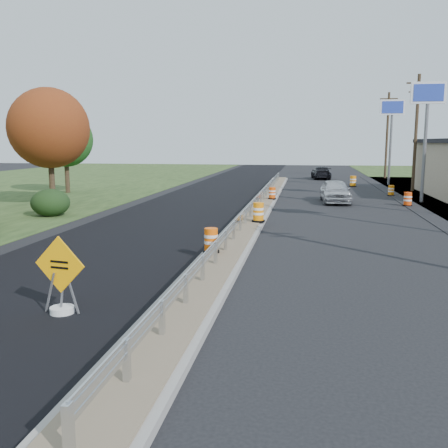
% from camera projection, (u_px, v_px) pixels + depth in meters
% --- Properties ---
extents(ground, '(140.00, 140.00, 0.00)m').
position_uv_depth(ground, '(234.00, 245.00, 19.77)').
color(ground, black).
rests_on(ground, ground).
extents(milled_overlay, '(7.20, 120.00, 0.01)m').
position_uv_depth(milled_overlay, '(185.00, 209.00, 30.21)').
color(milled_overlay, black).
rests_on(milled_overlay, ground).
extents(median, '(1.60, 55.00, 0.23)m').
position_uv_depth(median, '(254.00, 214.00, 27.54)').
color(median, gray).
rests_on(median, ground).
extents(guardrail, '(0.10, 46.15, 0.72)m').
position_uv_depth(guardrail, '(256.00, 201.00, 28.42)').
color(guardrail, silver).
rests_on(guardrail, median).
extents(pylon_sign_mid, '(2.20, 0.30, 7.90)m').
position_uv_depth(pylon_sign_mid, '(428.00, 104.00, 32.62)').
color(pylon_sign_mid, slate).
rests_on(pylon_sign_mid, ground).
extents(pylon_sign_north, '(2.20, 0.30, 7.90)m').
position_uv_depth(pylon_sign_north, '(392.00, 115.00, 46.25)').
color(pylon_sign_north, slate).
rests_on(pylon_sign_north, ground).
extents(utility_pole_nmid, '(1.90, 0.26, 9.40)m').
position_uv_depth(utility_pole_nmid, '(416.00, 131.00, 40.50)').
color(utility_pole_nmid, '#473523').
rests_on(utility_pole_nmid, ground).
extents(utility_pole_north, '(1.90, 0.26, 9.40)m').
position_uv_depth(utility_pole_north, '(387.00, 134.00, 55.10)').
color(utility_pole_north, '#473523').
rests_on(utility_pole_north, ground).
extents(hedge_north, '(2.09, 2.09, 1.52)m').
position_uv_depth(hedge_north, '(50.00, 203.00, 27.25)').
color(hedge_north, black).
rests_on(hedge_north, ground).
extents(tree_near_red, '(4.95, 4.95, 7.35)m').
position_uv_depth(tree_near_red, '(49.00, 128.00, 30.80)').
color(tree_near_red, '#473523').
rests_on(tree_near_red, ground).
extents(tree_near_back, '(4.29, 4.29, 6.37)m').
position_uv_depth(tree_near_back, '(65.00, 140.00, 39.17)').
color(tree_near_back, '#473523').
rests_on(tree_near_back, ground).
extents(caution_sign, '(1.35, 0.57, 1.88)m').
position_uv_depth(caution_sign, '(61.00, 294.00, 11.78)').
color(caution_sign, white).
rests_on(caution_sign, ground).
extents(barrel_median_near, '(0.58, 0.58, 0.86)m').
position_uv_depth(barrel_median_near, '(211.00, 241.00, 17.30)').
color(barrel_median_near, black).
rests_on(barrel_median_near, median).
extents(barrel_median_mid, '(0.63, 0.63, 0.93)m').
position_uv_depth(barrel_median_mid, '(258.00, 213.00, 23.97)').
color(barrel_median_mid, black).
rests_on(barrel_median_mid, median).
extents(barrel_median_far, '(0.54, 0.54, 0.79)m').
position_uv_depth(barrel_median_far, '(272.00, 193.00, 33.57)').
color(barrel_median_far, black).
rests_on(barrel_median_far, median).
extents(barrel_shoulder_near, '(0.60, 0.60, 0.88)m').
position_uv_depth(barrel_shoulder_near, '(408.00, 199.00, 31.65)').
color(barrel_shoulder_near, black).
rests_on(barrel_shoulder_near, ground).
extents(barrel_shoulder_mid, '(0.54, 0.54, 0.79)m').
position_uv_depth(barrel_shoulder_mid, '(391.00, 191.00, 37.79)').
color(barrel_shoulder_mid, black).
rests_on(barrel_shoulder_mid, ground).
extents(barrel_shoulder_far, '(0.67, 0.67, 0.98)m').
position_uv_depth(barrel_shoulder_far, '(353.00, 182.00, 45.35)').
color(barrel_shoulder_far, black).
rests_on(barrel_shoulder_far, ground).
extents(car_silver, '(2.07, 4.65, 1.55)m').
position_uv_depth(car_silver, '(335.00, 191.00, 33.45)').
color(car_silver, silver).
rests_on(car_silver, ground).
extents(car_dark_far, '(2.23, 4.80, 1.36)m').
position_uv_depth(car_dark_far, '(321.00, 173.00, 54.85)').
color(car_dark_far, black).
rests_on(car_dark_far, ground).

